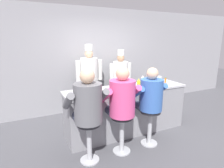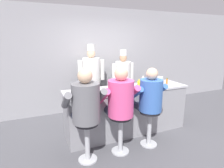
{
  "view_description": "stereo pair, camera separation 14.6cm",
  "coord_description": "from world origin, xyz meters",
  "px_view_note": "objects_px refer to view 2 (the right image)",
  "views": [
    {
      "loc": [
        -1.84,
        -2.82,
        1.9
      ],
      "look_at": [
        -0.35,
        0.29,
        1.07
      ],
      "focal_mm": 30.0,
      "sensor_mm": 36.0,
      "label": 1
    },
    {
      "loc": [
        -1.71,
        -2.88,
        1.9
      ],
      "look_at": [
        -0.35,
        0.29,
        1.07
      ],
      "focal_mm": 30.0,
      "sensor_mm": 36.0,
      "label": 2
    }
  ],
  "objects_px": {
    "cereal_bowl": "(121,88)",
    "napkin_dispenser_chrome": "(113,87)",
    "water_pitcher_clear": "(160,81)",
    "diner_seated_grey": "(85,105)",
    "coffee_mug_blue": "(121,89)",
    "cup_stack_steel": "(122,77)",
    "cook_in_whites_near": "(92,76)",
    "cook_in_whites_far": "(123,77)",
    "hot_sauce_bottle_orange": "(167,82)",
    "diner_seated_pink": "(120,101)",
    "breakfast_plate": "(82,95)",
    "diner_seated_blue": "(150,98)",
    "ketchup_bottle_red": "(143,82)",
    "mustard_bottle_yellow": "(139,84)"
  },
  "relations": [
    {
      "from": "water_pitcher_clear",
      "to": "napkin_dispenser_chrome",
      "type": "relative_size",
      "value": 1.71
    },
    {
      "from": "napkin_dispenser_chrome",
      "to": "cook_in_whites_near",
      "type": "xyz_separation_m",
      "value": [
        0.0,
        1.37,
        -0.03
      ]
    },
    {
      "from": "coffee_mug_blue",
      "to": "cup_stack_steel",
      "type": "relative_size",
      "value": 0.35
    },
    {
      "from": "water_pitcher_clear",
      "to": "diner_seated_pink",
      "type": "bearing_deg",
      "value": -157.59
    },
    {
      "from": "cereal_bowl",
      "to": "diner_seated_blue",
      "type": "bearing_deg",
      "value": -61.01
    },
    {
      "from": "ketchup_bottle_red",
      "to": "cup_stack_steel",
      "type": "relative_size",
      "value": 0.68
    },
    {
      "from": "diner_seated_pink",
      "to": "cook_in_whites_far",
      "type": "relative_size",
      "value": 0.91
    },
    {
      "from": "cup_stack_steel",
      "to": "breakfast_plate",
      "type": "bearing_deg",
      "value": -161.77
    },
    {
      "from": "coffee_mug_blue",
      "to": "diner_seated_grey",
      "type": "xyz_separation_m",
      "value": [
        -0.78,
        -0.37,
        -0.07
      ]
    },
    {
      "from": "cup_stack_steel",
      "to": "napkin_dispenser_chrome",
      "type": "distance_m",
      "value": 0.39
    },
    {
      "from": "hot_sauce_bottle_orange",
      "to": "diner_seated_pink",
      "type": "bearing_deg",
      "value": -160.95
    },
    {
      "from": "napkin_dispenser_chrome",
      "to": "cook_in_whites_far",
      "type": "relative_size",
      "value": 0.07
    },
    {
      "from": "diner_seated_pink",
      "to": "ketchup_bottle_red",
      "type": "bearing_deg",
      "value": 31.32
    },
    {
      "from": "coffee_mug_blue",
      "to": "cook_in_whites_far",
      "type": "xyz_separation_m",
      "value": [
        0.75,
        1.42,
        -0.1
      ]
    },
    {
      "from": "mustard_bottle_yellow",
      "to": "diner_seated_grey",
      "type": "distance_m",
      "value": 1.25
    },
    {
      "from": "diner_seated_grey",
      "to": "breakfast_plate",
      "type": "bearing_deg",
      "value": 82.63
    },
    {
      "from": "hot_sauce_bottle_orange",
      "to": "napkin_dispenser_chrome",
      "type": "bearing_deg",
      "value": 176.9
    },
    {
      "from": "ketchup_bottle_red",
      "to": "cook_in_whites_far",
      "type": "relative_size",
      "value": 0.16
    },
    {
      "from": "breakfast_plate",
      "to": "cook_in_whites_far",
      "type": "distance_m",
      "value": 2.02
    },
    {
      "from": "cereal_bowl",
      "to": "napkin_dispenser_chrome",
      "type": "height_order",
      "value": "napkin_dispenser_chrome"
    },
    {
      "from": "breakfast_plate",
      "to": "napkin_dispenser_chrome",
      "type": "xyz_separation_m",
      "value": [
        0.62,
        0.1,
        0.04
      ]
    },
    {
      "from": "breakfast_plate",
      "to": "napkin_dispenser_chrome",
      "type": "bearing_deg",
      "value": 9.23
    },
    {
      "from": "diner_seated_blue",
      "to": "diner_seated_pink",
      "type": "bearing_deg",
      "value": 179.73
    },
    {
      "from": "breakfast_plate",
      "to": "diner_seated_grey",
      "type": "bearing_deg",
      "value": -97.37
    },
    {
      "from": "coffee_mug_blue",
      "to": "diner_seated_blue",
      "type": "bearing_deg",
      "value": -44.21
    },
    {
      "from": "mustard_bottle_yellow",
      "to": "breakfast_plate",
      "type": "xyz_separation_m",
      "value": [
        -1.13,
        0.02,
        -0.08
      ]
    },
    {
      "from": "ketchup_bottle_red",
      "to": "breakfast_plate",
      "type": "xyz_separation_m",
      "value": [
        -1.23,
        -0.01,
        -0.11
      ]
    },
    {
      "from": "ketchup_bottle_red",
      "to": "mustard_bottle_yellow",
      "type": "bearing_deg",
      "value": -165.01
    },
    {
      "from": "cup_stack_steel",
      "to": "cook_in_whites_far",
      "type": "distance_m",
      "value": 1.23
    },
    {
      "from": "cereal_bowl",
      "to": "cook_in_whites_near",
      "type": "height_order",
      "value": "cook_in_whites_near"
    },
    {
      "from": "coffee_mug_blue",
      "to": "diner_seated_grey",
      "type": "distance_m",
      "value": 0.86
    },
    {
      "from": "water_pitcher_clear",
      "to": "diner_seated_grey",
      "type": "distance_m",
      "value": 1.79
    },
    {
      "from": "napkin_dispenser_chrome",
      "to": "diner_seated_pink",
      "type": "distance_m",
      "value": 0.53
    },
    {
      "from": "diner_seated_grey",
      "to": "diner_seated_blue",
      "type": "height_order",
      "value": "diner_seated_grey"
    },
    {
      "from": "cup_stack_steel",
      "to": "diner_seated_grey",
      "type": "height_order",
      "value": "diner_seated_grey"
    },
    {
      "from": "hot_sauce_bottle_orange",
      "to": "diner_seated_pink",
      "type": "relative_size",
      "value": 0.1
    },
    {
      "from": "ketchup_bottle_red",
      "to": "mustard_bottle_yellow",
      "type": "height_order",
      "value": "ketchup_bottle_red"
    },
    {
      "from": "water_pitcher_clear",
      "to": "breakfast_plate",
      "type": "bearing_deg",
      "value": -178.16
    },
    {
      "from": "hot_sauce_bottle_orange",
      "to": "water_pitcher_clear",
      "type": "distance_m",
      "value": 0.17
    },
    {
      "from": "breakfast_plate",
      "to": "diner_seated_pink",
      "type": "distance_m",
      "value": 0.67
    },
    {
      "from": "coffee_mug_blue",
      "to": "cook_in_whites_far",
      "type": "relative_size",
      "value": 0.08
    },
    {
      "from": "diner_seated_blue",
      "to": "cook_in_whites_near",
      "type": "xyz_separation_m",
      "value": [
        -0.48,
        1.89,
        0.09
      ]
    },
    {
      "from": "napkin_dispenser_chrome",
      "to": "hot_sauce_bottle_orange",
      "type": "bearing_deg",
      "value": -3.1
    },
    {
      "from": "ketchup_bottle_red",
      "to": "breakfast_plate",
      "type": "distance_m",
      "value": 1.24
    },
    {
      "from": "cereal_bowl",
      "to": "mustard_bottle_yellow",
      "type": "bearing_deg",
      "value": -23.29
    },
    {
      "from": "cereal_bowl",
      "to": "cook_in_whites_near",
      "type": "distance_m",
      "value": 1.36
    },
    {
      "from": "hot_sauce_bottle_orange",
      "to": "napkin_dispenser_chrome",
      "type": "relative_size",
      "value": 1.36
    },
    {
      "from": "cereal_bowl",
      "to": "napkin_dispenser_chrome",
      "type": "relative_size",
      "value": 1.37
    },
    {
      "from": "mustard_bottle_yellow",
      "to": "water_pitcher_clear",
      "type": "relative_size",
      "value": 1.08
    },
    {
      "from": "water_pitcher_clear",
      "to": "diner_seated_pink",
      "type": "height_order",
      "value": "diner_seated_pink"
    }
  ]
}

